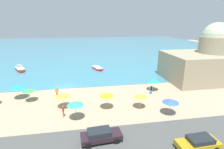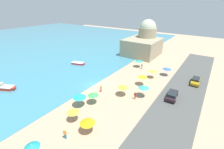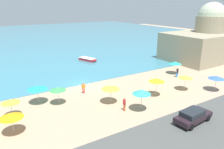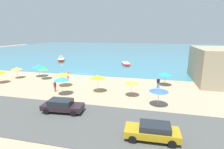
% 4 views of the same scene
% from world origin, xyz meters
% --- Properties ---
extents(ground_plane, '(160.00, 160.00, 0.00)m').
position_xyz_m(ground_plane, '(0.00, 0.00, 0.00)').
color(ground_plane, tan).
extents(sea, '(150.00, 110.00, 0.05)m').
position_xyz_m(sea, '(0.00, 55.00, 0.03)').
color(sea, teal).
rests_on(sea, ground_plane).
extents(coastal_road, '(80.00, 8.00, 0.06)m').
position_xyz_m(coastal_road, '(0.00, -18.00, 0.03)').
color(coastal_road, '#484A47').
rests_on(coastal_road, ground_plane).
extents(beach_umbrella_1, '(2.25, 2.25, 2.28)m').
position_xyz_m(beach_umbrella_1, '(0.53, -7.84, 2.04)').
color(beach_umbrella_1, '#B2B2B7').
rests_on(beach_umbrella_1, ground_plane).
extents(beach_umbrella_2, '(2.28, 2.28, 2.28)m').
position_xyz_m(beach_umbrella_2, '(16.57, -3.59, 2.00)').
color(beach_umbrella_2, '#B2B2B7').
rests_on(beach_umbrella_2, ground_plane).
extents(beach_umbrella_3, '(2.12, 2.12, 2.58)m').
position_xyz_m(beach_umbrella_3, '(6.89, -9.19, 2.28)').
color(beach_umbrella_3, '#B2B2B7').
rests_on(beach_umbrella_3, ground_plane).
extents(beach_umbrella_4, '(2.03, 2.03, 2.23)m').
position_xyz_m(beach_umbrella_4, '(-5.10, -4.65, 1.98)').
color(beach_umbrella_4, '#B2B2B7').
rests_on(beach_umbrella_4, ground_plane).
extents(beach_umbrella_6, '(1.96, 1.96, 2.15)m').
position_xyz_m(beach_umbrella_6, '(-10.52, -5.16, 1.88)').
color(beach_umbrella_6, '#B2B2B7').
rests_on(beach_umbrella_6, ground_plane).
extents(beach_umbrella_7, '(2.00, 2.00, 2.27)m').
position_xyz_m(beach_umbrella_7, '(11.86, -9.82, 2.00)').
color(beach_umbrella_7, '#B2B2B7').
rests_on(beach_umbrella_7, ground_plane).
extents(beach_umbrella_8, '(2.42, 2.42, 2.37)m').
position_xyz_m(beach_umbrella_8, '(-7.15, -3.15, 2.09)').
color(beach_umbrella_8, '#B2B2B7').
rests_on(beach_umbrella_8, ground_plane).
extents(beach_umbrella_9, '(2.26, 2.26, 2.26)m').
position_xyz_m(beach_umbrella_9, '(15.39, -12.30, 1.99)').
color(beach_umbrella_9, '#B2B2B7').
rests_on(beach_umbrella_9, ground_plane).
extents(beach_umbrella_10, '(2.16, 2.16, 2.68)m').
position_xyz_m(beach_umbrella_10, '(2.44, -11.47, 2.34)').
color(beach_umbrella_10, '#B2B2B7').
rests_on(beach_umbrella_10, ground_plane).
extents(bather_1, '(0.56, 0.27, 1.67)m').
position_xyz_m(bather_1, '(15.51, -5.14, 0.94)').
color(bather_1, blue).
rests_on(bather_1, ground_plane).
extents(bather_2, '(0.57, 0.26, 1.59)m').
position_xyz_m(bather_2, '(-1.02, -3.20, 0.88)').
color(bather_2, '#E4463D').
rests_on(bather_2, ground_plane).
extents(bather_3, '(0.26, 0.57, 1.63)m').
position_xyz_m(bather_3, '(0.74, -10.53, 0.91)').
color(bather_3, '#DA5F37').
rests_on(bather_3, ground_plane).
extents(parked_car_0, '(4.54, 2.17, 1.40)m').
position_xyz_m(parked_car_0, '(5.21, -16.52, 0.81)').
color(parked_car_0, black).
rests_on(parked_car_0, coastal_road).
extents(parked_car_2, '(4.40, 1.99, 1.37)m').
position_xyz_m(parked_car_2, '(14.83, -19.41, 0.79)').
color(parked_car_2, '#A88718').
rests_on(parked_car_2, coastal_road).
extents(skiff_nearshore, '(3.50, 4.79, 1.56)m').
position_xyz_m(skiff_nearshore, '(-12.69, 15.14, 0.50)').
color(skiff_nearshore, '#AE3222').
rests_on(skiff_nearshore, sea).
extents(skiff_offshore, '(2.89, 4.43, 0.61)m').
position_xyz_m(skiff_offshore, '(7.52, 13.05, 0.36)').
color(skiff_offshore, '#B82B32').
rests_on(skiff_offshore, sea).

